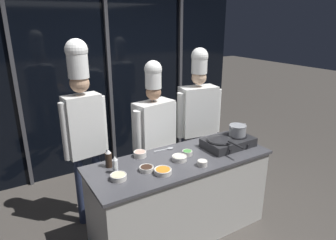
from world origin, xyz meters
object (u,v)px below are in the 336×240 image
(frying_pan, at_px, (220,138))
(chef_line, at_px, (198,112))
(portable_stove, at_px, (228,142))
(prep_bowl_soy_glaze, at_px, (147,168))
(prep_bowl_bean_sprouts, at_px, (179,158))
(prep_bowl_carrots, at_px, (163,171))
(prep_bowl_rice, at_px, (202,163))
(prep_bowl_shrimp, at_px, (140,154))
(prep_bowl_noodles, at_px, (118,177))
(chef_head, at_px, (83,119))
(chef_sous, at_px, (154,128))
(squeeze_bottle_soy, at_px, (109,159))
(prep_bowl_scallions, at_px, (187,152))
(squeeze_bottle_clear, at_px, (115,165))
(serving_spoon_slotted, at_px, (167,149))
(stock_pot, at_px, (238,130))

(frying_pan, height_order, chef_line, chef_line)
(portable_stove, xyz_separation_m, prep_bowl_soy_glaze, (-1.05, -0.03, -0.03))
(prep_bowl_bean_sprouts, distance_m, prep_bowl_carrots, 0.32)
(prep_bowl_rice, height_order, prep_bowl_shrimp, prep_bowl_shrimp)
(prep_bowl_noodles, height_order, chef_head, chef_head)
(frying_pan, height_order, prep_bowl_carrots, frying_pan)
(frying_pan, xyz_separation_m, prep_bowl_soy_glaze, (-0.92, -0.02, -0.11))
(prep_bowl_rice, relative_size, chef_head, 0.05)
(prep_bowl_noodles, relative_size, prep_bowl_soy_glaze, 1.07)
(prep_bowl_noodles, relative_size, chef_line, 0.08)
(prep_bowl_shrimp, bearing_deg, chef_head, 133.77)
(prep_bowl_noodles, bearing_deg, portable_stove, 1.69)
(chef_sous, bearing_deg, portable_stove, 121.86)
(squeeze_bottle_soy, bearing_deg, prep_bowl_scallions, -12.33)
(prep_bowl_scallions, relative_size, chef_line, 0.06)
(chef_head, bearing_deg, prep_bowl_bean_sprouts, 128.03)
(frying_pan, relative_size, prep_bowl_scallions, 4.60)
(squeeze_bottle_soy, height_order, prep_bowl_soy_glaze, squeeze_bottle_soy)
(chef_sous, bearing_deg, prep_bowl_scallions, 86.41)
(prep_bowl_rice, distance_m, prep_bowl_soy_glaze, 0.55)
(chef_head, height_order, chef_sous, chef_head)
(prep_bowl_rice, relative_size, prep_bowl_carrots, 0.60)
(squeeze_bottle_clear, distance_m, prep_bowl_soy_glaze, 0.30)
(squeeze_bottle_soy, xyz_separation_m, squeeze_bottle_clear, (0.01, -0.15, -0.01))
(frying_pan, height_order, prep_bowl_scallions, frying_pan)
(serving_spoon_slotted, bearing_deg, prep_bowl_scallions, -64.66)
(serving_spoon_slotted, bearing_deg, prep_bowl_shrimp, -179.51)
(prep_bowl_noodles, bearing_deg, chef_line, 27.19)
(frying_pan, height_order, prep_bowl_soy_glaze, frying_pan)
(frying_pan, distance_m, prep_bowl_noodles, 1.21)
(prep_bowl_rice, distance_m, prep_bowl_shrimp, 0.66)
(stock_pot, xyz_separation_m, squeeze_bottle_clear, (-1.45, 0.08, -0.09))
(portable_stove, height_order, squeeze_bottle_clear, squeeze_bottle_clear)
(prep_bowl_noodles, bearing_deg, prep_bowl_carrots, -16.66)
(prep_bowl_noodles, xyz_separation_m, prep_bowl_rice, (0.80, -0.18, 0.00))
(squeeze_bottle_soy, relative_size, squeeze_bottle_clear, 1.07)
(prep_bowl_rice, bearing_deg, portable_stove, 22.50)
(portable_stove, relative_size, squeeze_bottle_soy, 3.01)
(chef_head, bearing_deg, prep_bowl_soy_glaze, 107.97)
(frying_pan, relative_size, chef_head, 0.24)
(portable_stove, bearing_deg, prep_bowl_soy_glaze, -178.56)
(stock_pot, xyz_separation_m, chef_sous, (-0.72, 0.65, -0.04))
(prep_bowl_shrimp, xyz_separation_m, chef_head, (-0.44, 0.45, 0.33))
(squeeze_bottle_clear, relative_size, prep_bowl_scallions, 1.61)
(prep_bowl_carrots, relative_size, chef_line, 0.09)
(prep_bowl_shrimp, bearing_deg, prep_bowl_scallions, -26.81)
(chef_line, bearing_deg, prep_bowl_rice, 64.36)
(prep_bowl_scallions, height_order, chef_line, chef_line)
(portable_stove, relative_size, serving_spoon_slotted, 2.39)
(prep_bowl_carrots, xyz_separation_m, chef_sous, (0.35, 0.80, 0.10))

